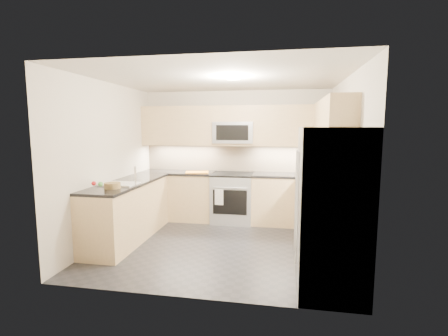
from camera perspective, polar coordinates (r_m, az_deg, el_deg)
floor at (r=5.13m, az=-0.71°, el=-13.34°), size 3.60×3.20×0.00m
ceiling at (r=4.86m, az=-0.75°, el=15.48°), size 3.60×3.20×0.02m
wall_back at (r=6.41m, az=1.97°, el=2.26°), size 3.60×0.02×2.50m
wall_front at (r=3.30m, az=-5.99°, el=-2.43°), size 3.60×0.02×2.50m
wall_left at (r=5.47m, az=-19.59°, el=1.00°), size 0.02×3.20×2.50m
wall_right at (r=4.84m, az=20.71°, el=0.20°), size 0.02×3.20×2.50m
base_cab_back_left at (r=6.49m, az=-8.06°, el=-4.90°), size 1.42×0.60×0.90m
base_cab_back_right at (r=6.17m, az=11.65°, el=-5.60°), size 1.42×0.60×0.90m
base_cab_right at (r=5.09m, az=16.64°, el=-8.50°), size 0.60×1.70×0.90m
base_cab_peninsula at (r=5.47m, az=-16.48°, el=-7.40°), size 0.60×2.00×0.90m
countertop_back_left at (r=6.40m, az=-8.13°, el=-0.78°), size 1.42×0.63×0.04m
countertop_back_right at (r=6.09m, az=11.76°, el=-1.28°), size 1.42×0.63×0.04m
countertop_right at (r=4.98m, az=16.83°, el=-3.29°), size 0.63×1.70×0.04m
countertop_peninsula at (r=5.37m, az=-16.66°, el=-2.54°), size 0.63×2.00×0.04m
upper_cab_back at (r=6.21m, az=1.76°, el=7.41°), size 3.60×0.35×0.75m
upper_cab_right at (r=5.05m, az=18.46°, el=7.11°), size 0.35×1.95×0.75m
backsplash_back at (r=6.41m, az=1.96°, el=1.76°), size 3.60×0.01×0.51m
backsplash_right at (r=5.28m, az=19.75°, el=0.19°), size 0.01×2.30×0.51m
gas_range at (r=6.21m, az=1.51°, el=-5.32°), size 0.76×0.65×0.91m
range_cooktop at (r=6.13m, az=1.52°, el=-1.12°), size 0.76×0.65×0.03m
oven_door_glass at (r=5.89m, az=1.02°, el=-6.05°), size 0.62×0.02×0.45m
oven_handle at (r=5.82m, az=1.00°, el=-3.51°), size 0.60×0.02×0.02m
microwave at (r=6.19m, az=1.72°, el=6.26°), size 0.76×0.40×0.40m
microwave_door at (r=5.99m, az=1.43°, el=6.23°), size 0.60×0.01×0.28m
refrigerator at (r=3.72m, az=18.36°, el=-7.16°), size 0.70×0.90×1.80m
fridge_handle_left at (r=3.50m, az=12.76°, el=-7.03°), size 0.02×0.02×1.20m
fridge_handle_right at (r=3.85m, az=12.52°, el=-5.73°), size 0.02×0.02×1.20m
sink_basin at (r=5.16m, az=-17.89°, el=-3.43°), size 0.52×0.38×0.16m
faucet at (r=5.01m, az=-15.35°, el=-1.32°), size 0.03×0.03×0.28m
utensil_bowl at (r=5.99m, az=16.73°, el=-0.70°), size 0.32×0.32×0.14m
cutting_board at (r=6.21m, az=-4.76°, el=-0.74°), size 0.49×0.39×0.01m
fruit_basket at (r=4.85m, az=-19.04°, el=-2.93°), size 0.26×0.26×0.08m
fruit_apple at (r=4.66m, az=-21.93°, el=-2.52°), size 0.06×0.06×0.06m
fruit_pear at (r=4.57m, az=-20.87°, el=-2.66°), size 0.06×0.06×0.06m
dish_towel_check at (r=5.87m, az=-0.88°, el=-5.12°), size 0.15×0.02×0.29m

